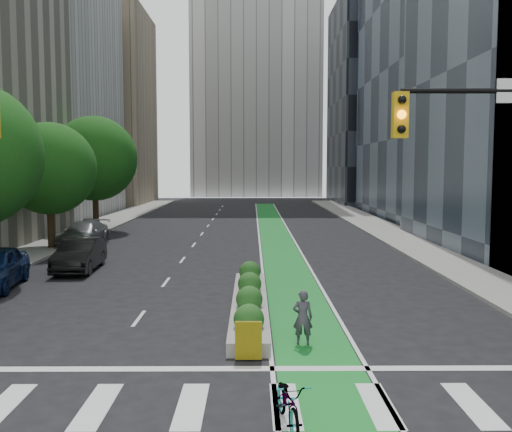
{
  "coord_description": "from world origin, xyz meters",
  "views": [
    {
      "loc": [
        1.3,
        -12.72,
        5.07
      ],
      "look_at": [
        1.46,
        11.14,
        3.0
      ],
      "focal_mm": 40.0,
      "sensor_mm": 36.0,
      "label": 1
    }
  ],
  "objects_px": {
    "bicycle": "(288,402)",
    "parked_car_left_mid": "(80,255)",
    "parked_car_left_far": "(84,234)",
    "median_planter": "(249,300)",
    "cyclist": "(303,317)"
  },
  "relations": [
    {
      "from": "parked_car_left_far",
      "to": "bicycle",
      "type": "bearing_deg",
      "value": -62.26
    },
    {
      "from": "median_planter",
      "to": "parked_car_left_mid",
      "type": "relative_size",
      "value": 2.13
    },
    {
      "from": "cyclist",
      "to": "parked_car_left_mid",
      "type": "height_order",
      "value": "parked_car_left_mid"
    },
    {
      "from": "parked_car_left_mid",
      "to": "parked_car_left_far",
      "type": "relative_size",
      "value": 0.9
    },
    {
      "from": "parked_car_left_far",
      "to": "median_planter",
      "type": "bearing_deg",
      "value": -53.56
    },
    {
      "from": "median_planter",
      "to": "parked_car_left_mid",
      "type": "bearing_deg",
      "value": 136.91
    },
    {
      "from": "bicycle",
      "to": "parked_car_left_far",
      "type": "height_order",
      "value": "parked_car_left_far"
    },
    {
      "from": "bicycle",
      "to": "parked_car_left_mid",
      "type": "distance_m",
      "value": 19.13
    },
    {
      "from": "bicycle",
      "to": "parked_car_left_mid",
      "type": "height_order",
      "value": "parked_car_left_mid"
    },
    {
      "from": "cyclist",
      "to": "parked_car_left_mid",
      "type": "distance_m",
      "value": 15.26
    },
    {
      "from": "cyclist",
      "to": "parked_car_left_mid",
      "type": "relative_size",
      "value": 0.33
    },
    {
      "from": "bicycle",
      "to": "cyclist",
      "type": "height_order",
      "value": "cyclist"
    },
    {
      "from": "cyclist",
      "to": "bicycle",
      "type": "bearing_deg",
      "value": 84.6
    },
    {
      "from": "parked_car_left_mid",
      "to": "parked_car_left_far",
      "type": "height_order",
      "value": "parked_car_left_mid"
    },
    {
      "from": "median_planter",
      "to": "parked_car_left_mid",
      "type": "distance_m",
      "value": 11.4
    }
  ]
}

